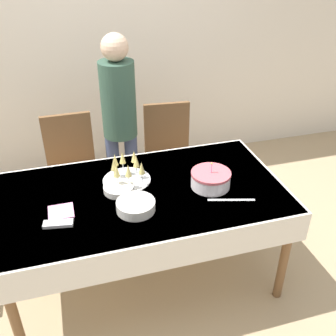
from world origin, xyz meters
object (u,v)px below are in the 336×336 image
Objects in this scene: dining_chair_far_right at (169,154)px; person_standing at (119,114)px; champagne_tray at (126,169)px; plate_stack_main at (136,206)px; dining_chair_far_left at (73,168)px; plate_stack_dessert at (119,189)px; birthday_cake at (211,179)px.

dining_chair_far_right is 0.61× the size of person_standing.
champagne_tray is (-0.49, -0.66, 0.32)m from dining_chair_far_right.
plate_stack_main is 0.15× the size of person_standing.
dining_chair_far_left is at bearing -174.69° from person_standing.
dining_chair_far_right is 1.15m from plate_stack_main.
champagne_tray is at bearing 55.87° from plate_stack_dessert.
plate_stack_dessert is (0.27, -0.78, 0.25)m from dining_chair_far_left.
person_standing is at bearing 78.96° from plate_stack_dessert.
birthday_cake is 1.11× the size of plate_stack_main.
birthday_cake is at bearing -10.57° from plate_stack_dessert.
plate_stack_main is at bearing -71.70° from dining_chair_far_left.
person_standing reaches higher than plate_stack_main.
dining_chair_far_left is 0.83m from dining_chair_far_right.
plate_stack_dessert is at bearing 169.43° from birthday_cake.
birthday_cake is 0.54m from plate_stack_main.
champagne_tray is at bearing -96.77° from person_standing.
birthday_cake is at bearing 12.42° from plate_stack_main.
person_standing is at bearing 174.42° from dining_chair_far_right.
dining_chair_far_left is 3.72× the size of birthday_cake.
dining_chair_far_left is 0.81m from champagne_tray.
champagne_tray is at bearing 88.25° from plate_stack_main.
dining_chair_far_right reaches higher than plate_stack_main.
dining_chair_far_left reaches higher than plate_stack_dessert.
person_standing reaches higher than champagne_tray.
champagne_tray is at bearing 156.87° from birthday_cake.
person_standing reaches higher than plate_stack_dessert.
dining_chair_far_right is at bearing 63.37° from plate_stack_main.
champagne_tray is 1.37× the size of plate_stack_main.
person_standing reaches higher than birthday_cake.
plate_stack_dessert is (-0.08, -0.11, -0.07)m from champagne_tray.
birthday_cake reaches higher than champagne_tray.
person_standing is (-0.41, 0.04, 0.42)m from dining_chair_far_right.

